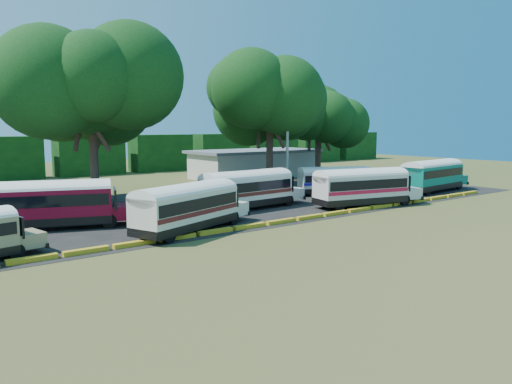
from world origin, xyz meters
TOP-DOWN VIEW (x-y plane):
  - ground at (0.00, 0.00)m, footprint 160.00×160.00m
  - asphalt_strip at (1.00, 12.00)m, footprint 64.00×24.00m
  - curb at (-0.00, 1.00)m, footprint 53.70×0.45m
  - terminal_building at (18.00, 30.00)m, footprint 19.00×9.00m
  - treeline_backdrop at (0.00, 48.00)m, footprint 130.00×4.00m
  - bus_red at (-16.08, 9.58)m, footprint 11.15×6.11m
  - bus_cream_west at (-8.72, 2.54)m, footprint 10.87×6.12m
  - bus_cream_east at (0.50, 7.88)m, footprint 10.91×3.33m
  - bus_white_red at (9.72, 2.53)m, footprint 11.20×4.98m
  - bus_white_blue at (13.58, 9.65)m, footprint 9.47×5.99m
  - bus_teal at (24.21, 4.67)m, footprint 11.29×3.77m
  - tree_west at (-9.20, 19.80)m, footprint 13.05×13.05m
  - tree_center at (11.22, 18.16)m, footprint 11.54×11.54m
  - tree_east at (22.77, 21.79)m, footprint 9.99×9.99m
  - utility_pole at (9.66, 13.18)m, footprint 1.60×0.30m

SIDE VIEW (x-z plane):
  - ground at x=0.00m, z-range 0.00..0.00m
  - asphalt_strip at x=1.00m, z-range 0.00..0.02m
  - curb at x=0.00m, z-range 0.00..0.30m
  - bus_white_blue at x=13.58m, z-range 0.20..3.28m
  - bus_cream_west at x=-8.72m, z-range 0.23..3.72m
  - bus_cream_east at x=0.50m, z-range 0.23..3.77m
  - bus_white_red at x=9.72m, z-range 0.23..3.81m
  - terminal_building at x=18.00m, z-range 0.03..4.03m
  - bus_red at x=-16.08m, z-range 0.26..3.84m
  - bus_teal at x=24.21m, z-range 0.27..3.91m
  - treeline_backdrop at x=0.00m, z-range 0.00..6.00m
  - utility_pole at x=9.66m, z-range 0.11..7.81m
  - tree_east at x=22.77m, z-range 2.79..15.78m
  - tree_center at x=11.22m, z-range 3.32..18.50m
  - tree_west at x=-9.20m, z-range 3.27..19.45m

